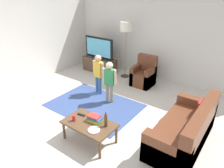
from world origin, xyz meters
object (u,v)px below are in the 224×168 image
at_px(soda_can, 74,118).
at_px(child_near_tv, 98,71).
at_px(book_stack, 95,118).
at_px(tv, 99,48).
at_px(tv_remote, 81,115).
at_px(coffee_table, 89,125).
at_px(couch, 187,131).
at_px(bottle, 106,120).
at_px(tv_stand, 100,65).
at_px(plate, 94,130).
at_px(armchair, 144,75).
at_px(floor_lamp, 126,29).
at_px(child_center, 109,79).

bearing_deg(soda_can, child_near_tv, 115.79).
bearing_deg(book_stack, tv, 128.11).
bearing_deg(tv_remote, coffee_table, -25.04).
relative_size(tv, soda_can, 9.17).
distance_m(couch, bottle, 1.54).
xyz_separation_m(tv_stand, coffee_table, (2.15, -2.94, 0.13)).
bearing_deg(plate, bottle, 65.62).
distance_m(couch, armchair, 2.69).
bearing_deg(bottle, soda_can, -159.86).
height_order(floor_lamp, coffee_table, floor_lamp).
bearing_deg(soda_can, floor_lamp, 106.00).
height_order(tv, child_center, tv).
distance_m(armchair, book_stack, 2.83).
distance_m(armchair, plate, 3.08).
relative_size(tv_stand, child_center, 1.10).
distance_m(child_center, plate, 1.77).
xyz_separation_m(tv_stand, tv_remote, (1.85, -2.84, 0.19)).
xyz_separation_m(tv_remote, soda_can, (0.02, -0.22, 0.05)).
xyz_separation_m(book_stack, bottle, (0.27, -0.01, 0.07)).
height_order(armchair, tv_remote, armchair).
bearing_deg(tv, coffee_table, -53.63).
bearing_deg(plate, armchair, 101.49).
relative_size(tv, child_near_tv, 0.99).
relative_size(bottle, soda_can, 2.58).
distance_m(child_near_tv, plate, 2.25).
bearing_deg(floor_lamp, tv, -169.66).
xyz_separation_m(couch, child_center, (-2.12, 0.42, 0.37)).
bearing_deg(book_stack, plate, -54.10).
height_order(floor_lamp, child_center, floor_lamp).
height_order(couch, floor_lamp, floor_lamp).
bearing_deg(armchair, book_stack, -80.91).
bearing_deg(tv_stand, plate, -52.24).
xyz_separation_m(couch, tv_remote, (-1.83, -0.91, 0.14)).
bearing_deg(tv, floor_lamp, 10.34).
xyz_separation_m(couch, bottle, (-1.21, -0.91, 0.26)).
bearing_deg(child_center, tv, 136.30).
height_order(tv, coffee_table, tv).
relative_size(tv, tv_remote, 6.47).
xyz_separation_m(child_center, soda_can, (0.32, -1.55, -0.18)).
bearing_deg(coffee_table, couch, 33.56).
bearing_deg(soda_can, couch, 32.09).
height_order(tv_stand, bottle, bottle).
distance_m(floor_lamp, child_center, 1.97).
bearing_deg(child_center, floor_lamp, 110.04).
height_order(bottle, soda_can, bottle).
bearing_deg(tv_stand, child_center, -44.10).
bearing_deg(floor_lamp, plate, -66.12).
distance_m(book_stack, tv_remote, 0.36).
bearing_deg(floor_lamp, armchair, -13.34).
distance_m(child_center, book_stack, 1.48).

